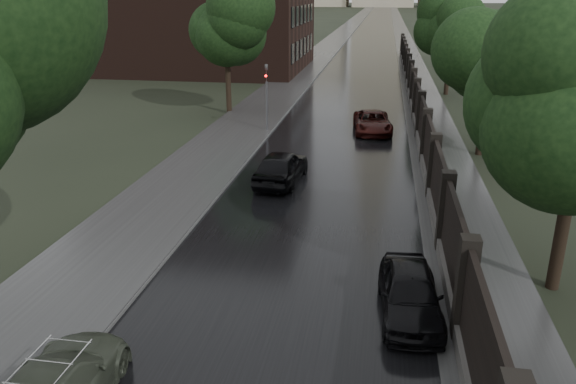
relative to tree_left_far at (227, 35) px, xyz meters
The scene contains 11 objects.
road 160.29m from the tree_left_far, 87.14° to the left, with size 8.00×420.00×0.02m, color black.
sidewalk_left 160.10m from the tree_left_far, 89.28° to the left, with size 4.00×420.00×0.16m, color #2D2D2D.
verge_right 160.65m from the tree_left_far, 85.18° to the left, with size 3.00×420.00×0.08m, color #2D2D2D.
fence_right 13.44m from the tree_left_far, ahead, with size 0.45×75.72×2.70m.
tree_left_far is the anchor object (origin of this frame).
tree_right_b 17.45m from the tree_left_far, 27.30° to the right, with size 4.08×4.08×7.01m.
tree_right_c 18.45m from the tree_left_far, 32.83° to the left, with size 4.08×4.08×7.01m.
traffic_light 6.84m from the tree_left_far, 53.53° to the right, with size 0.16×0.32×4.00m.
hatchback_left 16.06m from the tree_left_far, 66.28° to the right, with size 1.73×4.30×1.46m, color black.
car_right_near 27.10m from the tree_left_far, 64.73° to the right, with size 1.53×3.80×1.29m, color black.
car_right_far 11.70m from the tree_left_far, 22.64° to the right, with size 2.09×4.54×1.26m, color black.
Camera 1 is at (2.40, -7.23, 8.02)m, focal length 35.00 mm.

